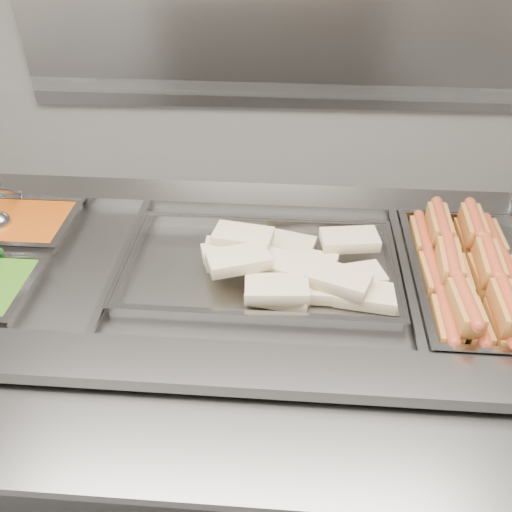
{
  "coord_description": "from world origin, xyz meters",
  "views": [
    {
      "loc": [
        0.01,
        -0.88,
        1.92
      ],
      "look_at": [
        -0.05,
        0.38,
        0.99
      ],
      "focal_mm": 40.0,
      "sensor_mm": 36.0,
      "label": 1
    }
  ],
  "objects_px": {
    "sneeze_guard": "(243,94)",
    "pan_hotdogs": "(481,286)",
    "steam_counter": "(240,380)",
    "pan_wraps": "(260,271)",
    "ladle": "(0,221)"
  },
  "relations": [
    {
      "from": "steam_counter",
      "to": "pan_wraps",
      "type": "height_order",
      "value": "pan_wraps"
    },
    {
      "from": "sneeze_guard",
      "to": "ladle",
      "type": "bearing_deg",
      "value": -174.33
    },
    {
      "from": "pan_hotdogs",
      "to": "sneeze_guard",
      "type": "bearing_deg",
      "value": 159.07
    },
    {
      "from": "pan_hotdogs",
      "to": "pan_wraps",
      "type": "height_order",
      "value": "same"
    },
    {
      "from": "pan_wraps",
      "to": "ladle",
      "type": "relative_size",
      "value": 3.58
    },
    {
      "from": "ladle",
      "to": "sneeze_guard",
      "type": "bearing_deg",
      "value": 5.67
    },
    {
      "from": "ladle",
      "to": "pan_wraps",
      "type": "bearing_deg",
      "value": -11.59
    },
    {
      "from": "steam_counter",
      "to": "sneeze_guard",
      "type": "relative_size",
      "value": 1.15
    },
    {
      "from": "sneeze_guard",
      "to": "pan_hotdogs",
      "type": "bearing_deg",
      "value": -20.93
    },
    {
      "from": "sneeze_guard",
      "to": "pan_hotdogs",
      "type": "relative_size",
      "value": 2.96
    },
    {
      "from": "pan_hotdogs",
      "to": "pan_wraps",
      "type": "distance_m",
      "value": 0.61
    },
    {
      "from": "pan_wraps",
      "to": "pan_hotdogs",
      "type": "bearing_deg",
      "value": -1.65
    },
    {
      "from": "steam_counter",
      "to": "pan_wraps",
      "type": "bearing_deg",
      "value": -1.65
    },
    {
      "from": "sneeze_guard",
      "to": "ladle",
      "type": "distance_m",
      "value": 0.84
    },
    {
      "from": "steam_counter",
      "to": "ladle",
      "type": "xyz_separation_m",
      "value": [
        -0.73,
        0.16,
        0.49
      ]
    }
  ]
}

